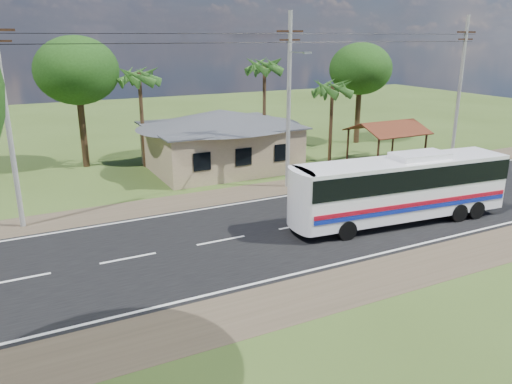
# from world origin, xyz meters

# --- Properties ---
(ground) EXTENTS (120.00, 120.00, 0.00)m
(ground) POSITION_xyz_m (0.00, 0.00, 0.00)
(ground) COLOR #374D1B
(ground) RESTS_ON ground
(road) EXTENTS (120.00, 16.00, 0.03)m
(road) POSITION_xyz_m (0.00, 0.00, 0.01)
(road) COLOR black
(road) RESTS_ON ground
(house) EXTENTS (12.40, 10.00, 5.00)m
(house) POSITION_xyz_m (1.00, 13.00, 2.64)
(house) COLOR tan
(house) RESTS_ON ground
(waiting_shed) EXTENTS (5.20, 4.48, 3.35)m
(waiting_shed) POSITION_xyz_m (13.00, 8.50, 2.73)
(waiting_shed) COLOR #332012
(waiting_shed) RESTS_ON ground
(concrete_barrier) EXTENTS (7.00, 0.30, 0.90)m
(concrete_barrier) POSITION_xyz_m (12.00, 5.60, 0.45)
(concrete_barrier) COLOR #9E9E99
(concrete_barrier) RESTS_ON ground
(utility_poles) EXTENTS (32.80, 2.22, 11.00)m
(utility_poles) POSITION_xyz_m (2.67, 6.49, 5.77)
(utility_poles) COLOR #9E9E99
(utility_poles) RESTS_ON ground
(palm_near) EXTENTS (2.80, 2.80, 6.70)m
(palm_near) POSITION_xyz_m (9.50, 11.00, 5.71)
(palm_near) COLOR #47301E
(palm_near) RESTS_ON ground
(palm_mid) EXTENTS (2.80, 2.80, 8.20)m
(palm_mid) POSITION_xyz_m (6.00, 15.50, 7.16)
(palm_mid) COLOR #47301E
(palm_mid) RESTS_ON ground
(palm_far) EXTENTS (2.80, 2.80, 7.70)m
(palm_far) POSITION_xyz_m (-4.00, 16.00, 6.68)
(palm_far) COLOR #47301E
(palm_far) RESTS_ON ground
(tree_behind_house) EXTENTS (6.00, 6.00, 9.61)m
(tree_behind_house) POSITION_xyz_m (-8.00, 18.00, 7.12)
(tree_behind_house) COLOR #47301E
(tree_behind_house) RESTS_ON ground
(tree_behind_shed) EXTENTS (5.60, 5.60, 9.02)m
(tree_behind_shed) POSITION_xyz_m (16.00, 16.00, 6.68)
(tree_behind_shed) COLOR #47301E
(tree_behind_shed) RESTS_ON ground
(coach_bus) EXTENTS (12.09, 3.63, 3.70)m
(coach_bus) POSITION_xyz_m (5.07, -1.87, 2.11)
(coach_bus) COLOR white
(coach_bus) RESTS_ON ground
(motorcycle) EXTENTS (1.63, 0.77, 0.82)m
(motorcycle) POSITION_xyz_m (5.44, 4.99, 0.41)
(motorcycle) COLOR black
(motorcycle) RESTS_ON ground
(person) EXTENTS (0.59, 0.41, 1.52)m
(person) POSITION_xyz_m (8.75, 5.38, 0.76)
(person) COLOR #1A4290
(person) RESTS_ON ground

